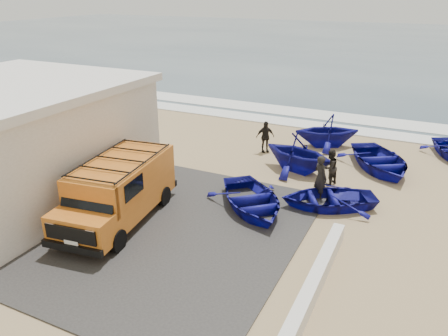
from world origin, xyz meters
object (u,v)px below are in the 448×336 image
(parapet, at_px, (314,284))
(fisherman_middle, at_px, (330,167))
(fisherman_back, at_px, (265,137))
(boat_near_left, at_px, (252,200))
(van, at_px, (119,189))
(boat_far_left, at_px, (327,130))
(boat_mid_right, at_px, (380,160))
(boat_mid_left, at_px, (298,152))
(boat_near_right, at_px, (328,198))
(building, at_px, (6,140))
(fisherman_front, at_px, (320,177))

(parapet, height_order, fisherman_middle, fisherman_middle)
(parapet, bearing_deg, fisherman_middle, 100.25)
(fisherman_back, bearing_deg, boat_near_left, -111.91)
(van, distance_m, boat_far_left, 11.75)
(boat_mid_right, relative_size, boat_far_left, 1.31)
(boat_near_left, xyz_separation_m, boat_mid_left, (0.42, 4.30, 0.47))
(fisherman_middle, relative_size, fisherman_back, 0.96)
(boat_mid_left, bearing_deg, boat_near_right, -127.64)
(building, height_order, boat_mid_left, building)
(building, xyz_separation_m, boat_mid_left, (9.61, 6.94, -1.29))
(boat_mid_left, distance_m, fisherman_front, 2.78)
(boat_near_left, bearing_deg, building, 154.62)
(boat_mid_right, bearing_deg, building, -177.11)
(parapet, relative_size, boat_far_left, 1.86)
(boat_near_right, xyz_separation_m, fisherman_front, (-0.48, 0.55, 0.52))
(van, bearing_deg, boat_far_left, 59.38)
(van, distance_m, boat_mid_left, 8.18)
(fisherman_front, distance_m, fisherman_back, 5.47)
(building, relative_size, fisherman_middle, 6.24)
(building, xyz_separation_m, fisherman_back, (7.42, 8.61, -1.38))
(boat_near_right, height_order, boat_mid_left, boat_mid_left)
(boat_far_left, height_order, fisherman_back, boat_far_left)
(boat_mid_left, height_order, boat_mid_right, boat_mid_left)
(boat_near_left, bearing_deg, van, 173.51)
(boat_mid_right, height_order, fisherman_middle, fisherman_middle)
(building, relative_size, fisherman_front, 5.33)
(building, xyz_separation_m, fisherman_front, (11.18, 4.64, -1.28))
(boat_mid_right, bearing_deg, boat_mid_left, 177.24)
(fisherman_front, bearing_deg, fisherman_back, -9.06)
(boat_mid_left, bearing_deg, fisherman_back, 69.28)
(building, relative_size, van, 1.74)
(building, relative_size, boat_far_left, 2.91)
(boat_near_left, relative_size, fisherman_middle, 2.60)
(parapet, xyz_separation_m, fisherman_back, (-5.08, 9.61, 0.51))
(fisherman_back, bearing_deg, boat_far_left, 1.85)
(boat_mid_right, bearing_deg, parapet, -123.37)
(building, xyz_separation_m, boat_mid_right, (12.87, 8.70, -1.73))
(parapet, bearing_deg, van, 172.34)
(fisherman_back, bearing_deg, fisherman_middle, -71.61)
(boat_near_right, height_order, boat_mid_right, boat_mid_right)
(fisherman_front, height_order, fisherman_middle, fisherman_front)
(van, xyz_separation_m, fisherman_middle, (5.86, 6.17, -0.44))
(fisherman_front, bearing_deg, boat_near_right, 168.27)
(boat_near_right, distance_m, boat_mid_right, 4.77)
(parapet, bearing_deg, fisherman_front, 103.19)
(boat_mid_left, distance_m, boat_mid_right, 3.73)
(boat_near_left, relative_size, boat_mid_left, 1.18)
(boat_near_left, height_order, boat_mid_left, boat_mid_left)
(van, bearing_deg, building, 172.10)
(boat_mid_left, xyz_separation_m, boat_far_left, (0.36, 3.83, -0.03))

